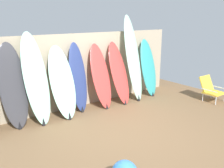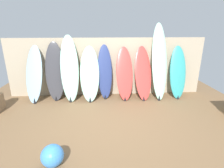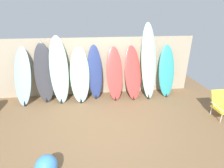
{
  "view_description": "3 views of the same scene",
  "coord_description": "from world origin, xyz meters",
  "px_view_note": "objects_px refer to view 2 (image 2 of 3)",
  "views": [
    {
      "loc": [
        -2.85,
        -3.23,
        2.19
      ],
      "look_at": [
        0.28,
        0.87,
        0.78
      ],
      "focal_mm": 40.0,
      "sensor_mm": 36.0,
      "label": 1
    },
    {
      "loc": [
        -0.19,
        -3.37,
        2.12
      ],
      "look_at": [
        0.07,
        0.55,
        0.82
      ],
      "focal_mm": 28.0,
      "sensor_mm": 36.0,
      "label": 2
    },
    {
      "loc": [
        -0.18,
        -3.28,
        2.51
      ],
      "look_at": [
        0.35,
        0.94,
        0.73
      ],
      "focal_mm": 28.0,
      "sensor_mm": 36.0,
      "label": 3
    }
  ],
  "objects_px": {
    "surfboard_seafoam_2": "(70,69)",
    "surfboard_teal_8": "(178,73)",
    "surfboard_seafoam_7": "(159,62)",
    "surfboard_seafoam_3": "(90,74)",
    "surfboard_red_6": "(143,74)",
    "surfboard_skyblue_0": "(34,75)",
    "surfboard_charcoal_1": "(55,72)",
    "surfboard_navy_4": "(105,73)",
    "beach_ball": "(52,156)",
    "surfboard_red_5": "(124,74)"
  },
  "relations": [
    {
      "from": "surfboard_seafoam_2",
      "to": "surfboard_teal_8",
      "type": "height_order",
      "value": "surfboard_seafoam_2"
    },
    {
      "from": "surfboard_seafoam_7",
      "to": "surfboard_seafoam_3",
      "type": "bearing_deg",
      "value": 179.72
    },
    {
      "from": "surfboard_teal_8",
      "to": "surfboard_red_6",
      "type": "bearing_deg",
      "value": -178.83
    },
    {
      "from": "surfboard_skyblue_0",
      "to": "surfboard_seafoam_7",
      "type": "relative_size",
      "value": 0.72
    },
    {
      "from": "surfboard_charcoal_1",
      "to": "surfboard_navy_4",
      "type": "xyz_separation_m",
      "value": [
        1.47,
        0.01,
        -0.04
      ]
    },
    {
      "from": "surfboard_seafoam_7",
      "to": "beach_ball",
      "type": "bearing_deg",
      "value": -133.44
    },
    {
      "from": "surfboard_seafoam_2",
      "to": "surfboard_red_6",
      "type": "bearing_deg",
      "value": -0.8
    },
    {
      "from": "surfboard_seafoam_2",
      "to": "surfboard_seafoam_3",
      "type": "height_order",
      "value": "surfboard_seafoam_2"
    },
    {
      "from": "surfboard_seafoam_3",
      "to": "surfboard_seafoam_7",
      "type": "distance_m",
      "value": 2.08
    },
    {
      "from": "surfboard_charcoal_1",
      "to": "surfboard_seafoam_7",
      "type": "xyz_separation_m",
      "value": [
        3.08,
        -0.1,
        0.26
      ]
    },
    {
      "from": "surfboard_seafoam_3",
      "to": "surfboard_teal_8",
      "type": "xyz_separation_m",
      "value": [
        2.67,
        0.02,
        -0.0
      ]
    },
    {
      "from": "surfboard_red_6",
      "to": "surfboard_seafoam_3",
      "type": "bearing_deg",
      "value": 179.76
    },
    {
      "from": "surfboard_red_6",
      "to": "surfboard_seafoam_7",
      "type": "xyz_separation_m",
      "value": [
        0.47,
        -0.0,
        0.33
      ]
    },
    {
      "from": "surfboard_teal_8",
      "to": "beach_ball",
      "type": "bearing_deg",
      "value": -139.34
    },
    {
      "from": "surfboard_navy_4",
      "to": "surfboard_teal_8",
      "type": "bearing_deg",
      "value": -2.04
    },
    {
      "from": "surfboard_skyblue_0",
      "to": "surfboard_charcoal_1",
      "type": "distance_m",
      "value": 0.58
    },
    {
      "from": "surfboard_red_5",
      "to": "surfboard_charcoal_1",
      "type": "bearing_deg",
      "value": 177.86
    },
    {
      "from": "surfboard_seafoam_2",
      "to": "surfboard_seafoam_3",
      "type": "relative_size",
      "value": 1.2
    },
    {
      "from": "surfboard_red_6",
      "to": "surfboard_seafoam_7",
      "type": "height_order",
      "value": "surfboard_seafoam_7"
    },
    {
      "from": "surfboard_navy_4",
      "to": "surfboard_red_5",
      "type": "distance_m",
      "value": 0.59
    },
    {
      "from": "surfboard_red_6",
      "to": "beach_ball",
      "type": "distance_m",
      "value": 3.42
    },
    {
      "from": "surfboard_seafoam_2",
      "to": "surfboard_navy_4",
      "type": "bearing_deg",
      "value": 3.94
    },
    {
      "from": "surfboard_skyblue_0",
      "to": "surfboard_seafoam_2",
      "type": "relative_size",
      "value": 0.85
    },
    {
      "from": "surfboard_skyblue_0",
      "to": "surfboard_charcoal_1",
      "type": "height_order",
      "value": "surfboard_charcoal_1"
    },
    {
      "from": "surfboard_seafoam_3",
      "to": "beach_ball",
      "type": "distance_m",
      "value": 2.78
    },
    {
      "from": "surfboard_seafoam_2",
      "to": "surfboard_teal_8",
      "type": "bearing_deg",
      "value": -0.15
    },
    {
      "from": "beach_ball",
      "to": "surfboard_seafoam_7",
      "type": "bearing_deg",
      "value": 46.56
    },
    {
      "from": "surfboard_skyblue_0",
      "to": "surfboard_red_5",
      "type": "distance_m",
      "value": 2.62
    },
    {
      "from": "surfboard_seafoam_2",
      "to": "surfboard_red_5",
      "type": "xyz_separation_m",
      "value": [
        1.61,
        -0.01,
        -0.17
      ]
    },
    {
      "from": "surfboard_navy_4",
      "to": "surfboard_red_5",
      "type": "bearing_deg",
      "value": -8.36
    },
    {
      "from": "surfboard_seafoam_2",
      "to": "surfboard_navy_4",
      "type": "distance_m",
      "value": 1.04
    },
    {
      "from": "surfboard_teal_8",
      "to": "beach_ball",
      "type": "distance_m",
      "value": 4.17
    },
    {
      "from": "surfboard_seafoam_2",
      "to": "surfboard_seafoam_3",
      "type": "bearing_deg",
      "value": -2.36
    },
    {
      "from": "surfboard_seafoam_3",
      "to": "surfboard_seafoam_7",
      "type": "relative_size",
      "value": 0.71
    },
    {
      "from": "surfboard_skyblue_0",
      "to": "surfboard_seafoam_3",
      "type": "bearing_deg",
      "value": 0.21
    },
    {
      "from": "surfboard_seafoam_2",
      "to": "beach_ball",
      "type": "distance_m",
      "value": 2.81
    },
    {
      "from": "surfboard_navy_4",
      "to": "surfboard_red_5",
      "type": "xyz_separation_m",
      "value": [
        0.58,
        -0.09,
        -0.03
      ]
    },
    {
      "from": "beach_ball",
      "to": "surfboard_red_5",
      "type": "bearing_deg",
      "value": 60.85
    },
    {
      "from": "surfboard_skyblue_0",
      "to": "surfboard_red_5",
      "type": "xyz_separation_m",
      "value": [
        2.62,
        0.01,
        -0.03
      ]
    },
    {
      "from": "surfboard_red_6",
      "to": "surfboard_navy_4",
      "type": "bearing_deg",
      "value": 174.95
    },
    {
      "from": "surfboard_seafoam_2",
      "to": "surfboard_red_6",
      "type": "distance_m",
      "value": 2.17
    },
    {
      "from": "surfboard_skyblue_0",
      "to": "surfboard_red_6",
      "type": "bearing_deg",
      "value": -0.02
    },
    {
      "from": "surfboard_charcoal_1",
      "to": "surfboard_red_6",
      "type": "xyz_separation_m",
      "value": [
        2.61,
        -0.09,
        -0.07
      ]
    },
    {
      "from": "surfboard_charcoal_1",
      "to": "surfboard_red_6",
      "type": "bearing_deg",
      "value": -2.02
    },
    {
      "from": "surfboard_navy_4",
      "to": "surfboard_red_6",
      "type": "relative_size",
      "value": 1.03
    },
    {
      "from": "surfboard_red_5",
      "to": "beach_ball",
      "type": "height_order",
      "value": "surfboard_red_5"
    },
    {
      "from": "surfboard_red_5",
      "to": "surfboard_teal_8",
      "type": "bearing_deg",
      "value": 0.23
    },
    {
      "from": "surfboard_navy_4",
      "to": "surfboard_teal_8",
      "type": "distance_m",
      "value": 2.22
    },
    {
      "from": "surfboard_charcoal_1",
      "to": "beach_ball",
      "type": "bearing_deg",
      "value": -78.65
    },
    {
      "from": "surfboard_red_5",
      "to": "surfboard_seafoam_7",
      "type": "bearing_deg",
      "value": -1.05
    }
  ]
}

